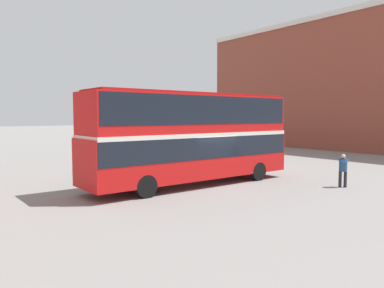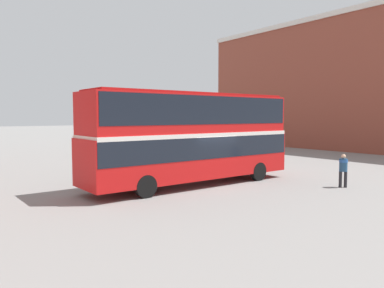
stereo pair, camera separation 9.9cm
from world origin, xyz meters
TOP-DOWN VIEW (x-y plane):
  - ground_plane at (0.00, 0.00)m, footprint 240.00×240.00m
  - building_row_right at (25.98, 6.93)m, footprint 9.04×34.38m
  - double_decker_bus at (-0.56, 0.49)m, footprint 11.36×2.73m
  - pedestrian_foreground at (4.92, -4.50)m, footprint 0.57×0.57m
  - parked_car_kerb_near at (6.96, 9.28)m, footprint 4.33×2.40m

SIDE VIEW (x-z plane):
  - ground_plane at x=0.00m, z-range 0.00..0.00m
  - parked_car_kerb_near at x=6.96m, z-range 0.00..1.61m
  - pedestrian_foreground at x=4.92m, z-range 0.18..1.82m
  - double_decker_bus at x=-0.56m, z-range 0.33..4.96m
  - building_row_right at x=25.98m, z-range 0.01..13.71m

